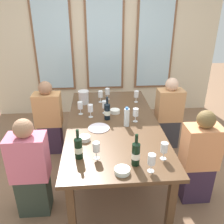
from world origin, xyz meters
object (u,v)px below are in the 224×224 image
seated_person_2 (49,120)px  tasting_bowl_2 (115,111)px  wine_glass_0 (152,160)px  white_plate_0 (99,128)px  wine_bottle_0 (107,111)px  tasting_bowl_1 (122,171)px  wine_glass_9 (100,95)px  wine_glass_3 (136,94)px  wine_bottle_1 (136,153)px  wine_glass_6 (80,106)px  seated_person_0 (31,170)px  seated_person_1 (199,159)px  wine_glass_8 (90,109)px  metal_pitcher (84,97)px  seated_person_3 (168,115)px  water_bottle (127,117)px  wine_glass_2 (105,105)px  wine_glass_7 (96,148)px  wine_glass_4 (164,148)px  dining_table (113,127)px  wine_glass_5 (107,92)px  wine_bottle_2 (78,147)px  wine_glass_1 (136,113)px  tasting_bowl_0 (84,138)px

seated_person_2 → tasting_bowl_2: bearing=-17.6°
wine_glass_0 → tasting_bowl_2: bearing=99.6°
white_plate_0 → wine_bottle_0: 0.28m
tasting_bowl_1 → tasting_bowl_2: 1.23m
tasting_bowl_1 → wine_glass_9: size_ratio=0.79×
wine_glass_3 → seated_person_2: bearing=-177.3°
wine_bottle_1 → wine_glass_6: (-0.54, 1.12, -0.00)m
seated_person_0 → seated_person_1: 1.79m
wine_glass_8 → seated_person_0: (-0.62, -0.76, -0.33)m
metal_pitcher → seated_person_3: seated_person_3 is taller
water_bottle → wine_glass_8: size_ratio=1.38×
tasting_bowl_2 → wine_glass_8: size_ratio=0.74×
wine_glass_2 → wine_glass_7: (-0.13, -1.01, -0.00)m
wine_bottle_1 → wine_glass_4: (0.28, 0.06, -0.00)m
dining_table → wine_glass_5: 0.80m
wine_glass_2 → seated_person_2: 0.92m
dining_table → wine_bottle_2: bearing=-118.5°
wine_bottle_0 → seated_person_3: size_ratio=0.27×
dining_table → metal_pitcher: bearing=120.7°
tasting_bowl_1 → wine_glass_6: size_ratio=0.79×
wine_glass_0 → wine_glass_1: size_ratio=1.00×
wine_bottle_2 → wine_glass_5: 1.53m
wine_glass_3 → wine_glass_7: (-0.61, -1.36, -0.00)m
wine_glass_1 → wine_glass_2: size_ratio=1.00×
wine_bottle_1 → tasting_bowl_0: 0.67m
water_bottle → wine_glass_0: bearing=-83.3°
tasting_bowl_0 → wine_glass_5: 1.22m
seated_person_1 → tasting_bowl_1: bearing=-155.0°
wine_glass_7 → wine_glass_1: bearing=55.9°
wine_bottle_0 → wine_bottle_2: (-0.32, -0.80, 0.00)m
tasting_bowl_1 → wine_glass_2: wine_glass_2 is taller
tasting_bowl_2 → wine_glass_1: 0.37m
wine_glass_2 → wine_glass_3: same height
white_plate_0 → seated_person_3: 1.32m
wine_glass_0 → wine_glass_6: (-0.66, 1.23, -0.00)m
tasting_bowl_0 → seated_person_2: 1.13m
wine_bottle_1 → tasting_bowl_2: bearing=94.5°
wine_glass_2 → seated_person_2: bearing=160.2°
wine_glass_1 → wine_glass_8: 0.58m
tasting_bowl_2 → wine_glass_0: wine_glass_0 is taller
wine_bottle_0 → wine_glass_9: 0.58m
wine_glass_6 → tasting_bowl_2: bearing=-0.3°
wine_bottle_0 → seated_person_0: size_ratio=0.27×
wine_bottle_2 → tasting_bowl_1: wine_bottle_2 is taller
tasting_bowl_1 → wine_glass_6: bearing=108.4°
tasting_bowl_1 → wine_glass_7: wine_glass_7 is taller
wine_glass_5 → seated_person_1: 1.64m
wine_glass_5 → seated_person_3: bearing=-11.4°
tasting_bowl_2 → wine_bottle_2: bearing=-113.8°
wine_bottle_2 → wine_glass_7: (0.17, -0.02, 0.00)m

